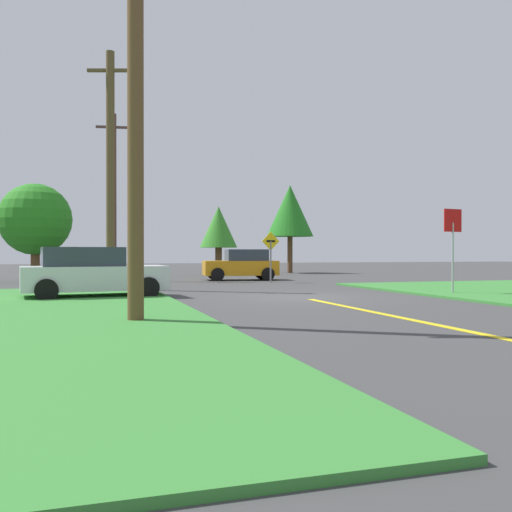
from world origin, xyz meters
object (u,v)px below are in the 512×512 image
(pine_tree_center, at_px, (35,220))
(direction_sign, at_px, (271,251))
(car_approaching_junction, at_px, (242,265))
(utility_pole_near, at_px, (135,110))
(oak_tree_right, at_px, (290,211))
(utility_pole_far, at_px, (114,194))
(parked_car_near_building, at_px, (92,273))
(oak_tree_left, at_px, (219,228))
(stop_sign, at_px, (453,234))
(utility_pole_mid, at_px, (110,168))

(pine_tree_center, bearing_deg, direction_sign, -20.11)
(car_approaching_junction, height_order, utility_pole_near, utility_pole_near)
(direction_sign, height_order, oak_tree_right, oak_tree_right)
(utility_pole_far, height_order, direction_sign, utility_pole_far)
(parked_car_near_building, xyz_separation_m, pine_tree_center, (-2.50, 11.29, 2.28))
(parked_car_near_building, relative_size, direction_sign, 1.87)
(parked_car_near_building, xyz_separation_m, utility_pole_near, (0.74, -7.00, 3.55))
(oak_tree_left, bearing_deg, car_approaching_junction, -93.31)
(utility_pole_far, xyz_separation_m, oak_tree_right, (12.63, 7.84, -0.03))
(utility_pole_far, bearing_deg, oak_tree_right, 31.83)
(utility_pole_far, bearing_deg, pine_tree_center, -179.81)
(utility_pole_far, bearing_deg, direction_sign, -29.31)
(oak_tree_right, bearing_deg, car_approaching_junction, -124.06)
(utility_pole_near, height_order, oak_tree_right, utility_pole_near)
(stop_sign, relative_size, pine_tree_center, 0.60)
(pine_tree_center, height_order, oak_tree_right, oak_tree_right)
(stop_sign, relative_size, oak_tree_left, 0.66)
(car_approaching_junction, distance_m, pine_tree_center, 10.61)
(stop_sign, xyz_separation_m, utility_pole_near, (-11.15, -4.85, 2.26))
(utility_pole_near, xyz_separation_m, direction_sign, (7.73, 14.28, -2.83))
(stop_sign, distance_m, pine_tree_center, 19.72)
(stop_sign, xyz_separation_m, direction_sign, (-3.42, 9.44, -0.56))
(stop_sign, relative_size, utility_pole_mid, 0.32)
(utility_pole_far, height_order, oak_tree_right, utility_pole_far)
(car_approaching_junction, bearing_deg, utility_pole_mid, 46.48)
(utility_pole_near, height_order, utility_pole_far, utility_pole_far)
(parked_car_near_building, relative_size, utility_pole_near, 0.54)
(utility_pole_near, bearing_deg, pine_tree_center, 100.03)
(direction_sign, bearing_deg, oak_tree_right, 65.31)
(stop_sign, bearing_deg, oak_tree_right, -104.67)
(stop_sign, distance_m, parked_car_near_building, 12.15)
(car_approaching_junction, relative_size, oak_tree_left, 0.90)
(direction_sign, height_order, pine_tree_center, pine_tree_center)
(stop_sign, height_order, utility_pole_mid, utility_pole_mid)
(pine_tree_center, xyz_separation_m, oak_tree_right, (16.42, 7.85, 1.33))
(utility_pole_mid, distance_m, pine_tree_center, 8.04)
(stop_sign, height_order, car_approaching_junction, stop_sign)
(utility_pole_far, xyz_separation_m, oak_tree_left, (6.91, 5.79, -1.37))
(utility_pole_near, xyz_separation_m, oak_tree_left, (7.47, 24.10, -1.28))
(utility_pole_far, bearing_deg, stop_sign, -51.80)
(car_approaching_junction, distance_m, utility_pole_mid, 10.01)
(stop_sign, height_order, utility_pole_near, utility_pole_near)
(car_approaching_junction, height_order, utility_pole_far, utility_pole_far)
(utility_pole_far, bearing_deg, utility_pole_mid, -94.11)
(car_approaching_junction, relative_size, direction_sign, 1.64)
(stop_sign, bearing_deg, direction_sign, -79.29)
(stop_sign, distance_m, oak_tree_right, 21.52)
(car_approaching_junction, distance_m, utility_pole_far, 7.56)
(parked_car_near_building, bearing_deg, oak_tree_left, 58.29)
(car_approaching_junction, xyz_separation_m, pine_tree_center, (-10.30, 1.21, 2.28))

